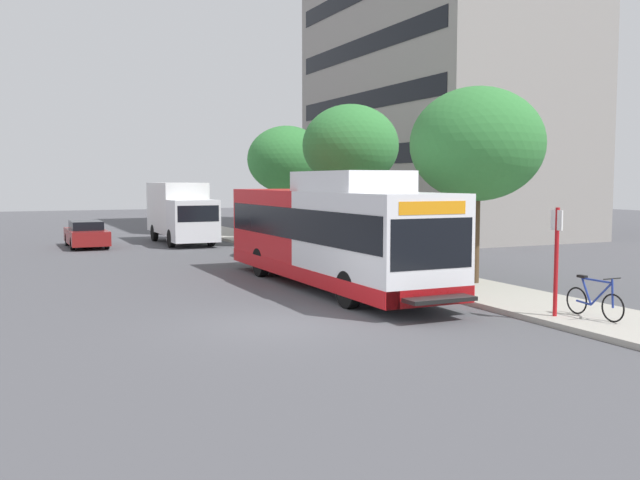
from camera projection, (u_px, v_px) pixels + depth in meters
ground_plane at (194, 280)px, 23.64m from camera, size 120.00×120.00×0.00m
sidewalk_curb at (403, 274)px, 24.76m from camera, size 3.00×56.00×0.14m
transit_bus at (330, 234)px, 22.04m from camera, size 2.58×12.25×3.65m
bus_stop_sign_pole at (556, 253)px, 16.60m from camera, size 0.10×0.36×2.60m
bicycle_parked at (594, 300)px, 16.45m from camera, size 0.52×1.76×1.02m
street_tree_near_stop at (477, 144)px, 21.81m from camera, size 4.18×4.18×6.15m
street_tree_mid_block at (351, 146)px, 29.38m from camera, size 4.06×4.06×6.42m
street_tree_far_block at (287, 160)px, 35.95m from camera, size 4.04×4.04×6.03m
parked_car_far_lane at (86, 234)px, 35.38m from camera, size 1.80×4.50×1.33m
box_truck_background at (181, 211)px, 37.56m from camera, size 2.32×7.01×3.25m
apartment_tower_backdrop at (439, 0)px, 43.49m from camera, size 10.59×18.60×29.20m
lattice_comm_tower at (346, 127)px, 57.05m from camera, size 1.10×1.10×23.58m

